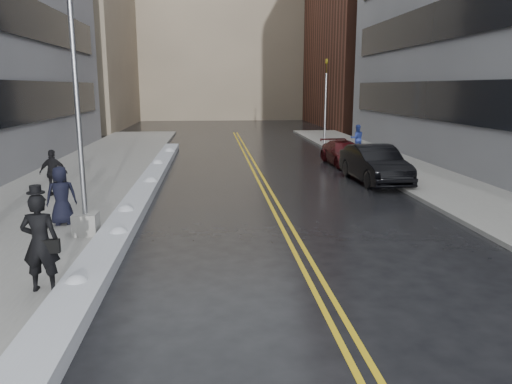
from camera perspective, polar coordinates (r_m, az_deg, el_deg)
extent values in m
plane|color=black|center=(12.59, -6.02, -7.68)|extent=(160.00, 160.00, 0.00)
cube|color=gray|center=(23.05, -20.13, 0.86)|extent=(5.50, 50.00, 0.15)
cube|color=gray|center=(24.30, 18.62, 1.51)|extent=(4.00, 50.00, 0.15)
cube|color=gold|center=(22.36, 0.35, 1.10)|extent=(0.12, 50.00, 0.01)
cube|color=gold|center=(22.39, 1.11, 1.11)|extent=(0.12, 50.00, 0.01)
cube|color=#B9BBC3|center=(20.45, -12.61, 0.25)|extent=(0.90, 30.00, 0.34)
cube|color=gray|center=(58.24, -21.67, 15.86)|extent=(14.00, 22.00, 18.00)
cube|color=gray|center=(72.20, -3.90, 17.32)|extent=(36.00, 16.00, 22.00)
cube|color=gray|center=(14.80, -18.86, -3.45)|extent=(0.65, 0.65, 0.60)
cylinder|color=gray|center=(14.31, -19.90, 11.39)|extent=(0.14, 0.14, 7.00)
cylinder|color=maroon|center=(23.85, 16.48, 2.37)|extent=(0.24, 0.24, 0.60)
sphere|color=maroon|center=(23.80, 16.52, 3.09)|extent=(0.26, 0.26, 0.26)
cylinder|color=maroon|center=(23.84, 16.49, 2.49)|extent=(0.25, 0.10, 0.10)
cylinder|color=gray|center=(36.83, 7.92, 9.41)|extent=(0.14, 0.14, 5.00)
imported|color=#594C0C|center=(36.83, 8.06, 14.07)|extent=(0.16, 0.20, 1.00)
imported|color=black|center=(10.91, -23.43, -5.34)|extent=(0.74, 0.49, 2.02)
imported|color=black|center=(15.95, -21.36, -0.38)|extent=(1.00, 0.81, 1.78)
imported|color=black|center=(20.34, -22.14, 2.05)|extent=(1.04, 0.46, 1.76)
imported|color=navy|center=(32.32, 11.47, 6.03)|extent=(0.88, 0.70, 1.72)
imported|color=black|center=(22.88, 13.42, 3.12)|extent=(1.99, 5.13, 1.66)
imported|color=#3F0A0D|center=(27.87, 10.02, 4.40)|extent=(2.04, 4.50, 1.28)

